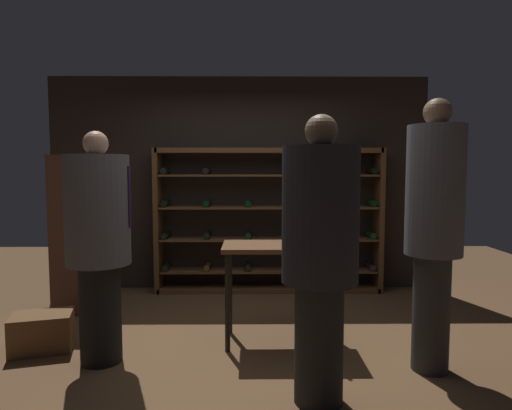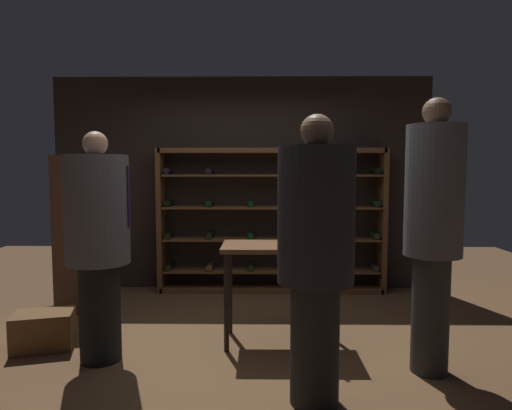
{
  "view_description": "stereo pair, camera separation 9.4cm",
  "coord_description": "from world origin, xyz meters",
  "views": [
    {
      "loc": [
        0.16,
        -3.81,
        1.53
      ],
      "look_at": [
        0.2,
        0.2,
        1.21
      ],
      "focal_mm": 30.93,
      "sensor_mm": 36.0,
      "label": 1
    },
    {
      "loc": [
        0.25,
        -3.81,
        1.53
      ],
      "look_at": [
        0.2,
        0.2,
        1.21
      ],
      "focal_mm": 30.93,
      "sensor_mm": 36.0,
      "label": 2
    }
  ],
  "objects": [
    {
      "name": "wine_rack",
      "position": [
        0.37,
        1.66,
        0.89
      ],
      "size": [
        2.82,
        0.32,
        1.79
      ],
      "color": "brown",
      "rests_on": "ground"
    },
    {
      "name": "person_guest_blue_shirt",
      "position": [
        0.6,
        -1.01,
        1.03
      ],
      "size": [
        0.49,
        0.49,
        1.88
      ],
      "rotation": [
        0.0,
        0.0,
        0.68
      ],
      "color": "black",
      "rests_on": "ground"
    },
    {
      "name": "display_cabinet",
      "position": [
        -1.72,
        0.88,
        0.84
      ],
      "size": [
        0.44,
        0.36,
        1.68
      ],
      "primitive_type": "cube",
      "color": "#4C2D1E",
      "rests_on": "ground"
    },
    {
      "name": "wine_crate",
      "position": [
        -1.62,
        -0.15,
        0.16
      ],
      "size": [
        0.55,
        0.46,
        0.31
      ],
      "primitive_type": "cube",
      "rotation": [
        0.0,
        0.0,
        0.27
      ],
      "color": "brown",
      "rests_on": "ground"
    },
    {
      "name": "wine_glass_stemmed_right",
      "position": [
        0.59,
        0.02,
        0.98
      ],
      "size": [
        0.07,
        0.07,
        0.15
      ],
      "color": "silver",
      "rests_on": "tasting_table"
    },
    {
      "name": "ground_plane",
      "position": [
        0.0,
        0.0,
        0.0
      ],
      "size": [
        9.75,
        9.75,
        0.0
      ],
      "primitive_type": "plane",
      "color": "brown"
    },
    {
      "name": "back_wall",
      "position": [
        0.0,
        1.87,
        1.35
      ],
      "size": [
        4.77,
        0.1,
        2.7
      ],
      "primitive_type": "cube",
      "color": "black",
      "rests_on": "ground"
    },
    {
      "name": "wine_bottle_gold_foil",
      "position": [
        0.5,
        -0.09,
        1.02
      ],
      "size": [
        0.08,
        0.08,
        0.38
      ],
      "color": "black",
      "rests_on": "tasting_table"
    },
    {
      "name": "person_bystander_red_print",
      "position": [
        1.52,
        -0.55,
        1.14
      ],
      "size": [
        0.42,
        0.42,
        2.05
      ],
      "rotation": [
        0.0,
        0.0,
        -0.79
      ],
      "color": "#2C2C2C",
      "rests_on": "ground"
    },
    {
      "name": "tasting_table",
      "position": [
        0.4,
        0.01,
        0.75
      ],
      "size": [
        0.99,
        0.52,
        0.88
      ],
      "color": "brown",
      "rests_on": "ground"
    },
    {
      "name": "person_host_in_suit",
      "position": [
        -1.04,
        -0.38,
        1.0
      ],
      "size": [
        0.5,
        0.49,
        1.83
      ],
      "rotation": [
        0.0,
        0.0,
        -1.57
      ],
      "color": "black",
      "rests_on": "ground"
    },
    {
      "name": "wine_bottle_black_capsule",
      "position": [
        0.65,
        -0.09,
        1.0
      ],
      "size": [
        0.08,
        0.08,
        0.36
      ],
      "color": "#4C3314",
      "rests_on": "tasting_table"
    }
  ]
}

